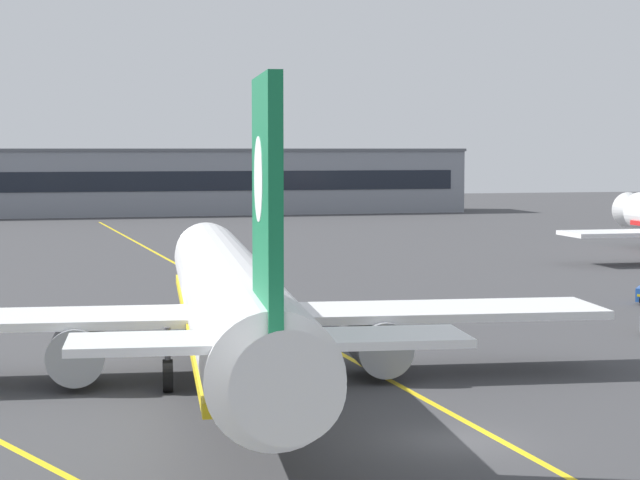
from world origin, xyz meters
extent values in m
plane|color=#3D3D3F|center=(0.00, 0.00, 0.00)|extent=(400.00, 400.00, 0.00)
cube|color=yellow|center=(0.00, 30.00, 0.00)|extent=(8.01, 179.85, 0.01)
cube|color=yellow|center=(-14.00, 2.00, 0.00)|extent=(23.39, 55.48, 0.01)
cylinder|color=white|center=(-5.59, 11.97, 3.50)|extent=(7.65, 36.20, 3.80)
cone|color=white|center=(-3.51, 31.16, 3.50)|extent=(3.87, 2.97, 3.61)
cone|color=white|center=(-7.67, -7.31, 3.90)|extent=(3.13, 3.09, 2.85)
cube|color=gold|center=(-5.59, 11.97, 2.46)|extent=(7.26, 33.33, 0.44)
cube|color=black|center=(-3.72, 29.27, 4.17)|extent=(2.95, 1.40, 0.60)
cube|color=white|center=(-5.52, 12.57, 2.65)|extent=(32.33, 8.21, 0.36)
cylinder|color=gray|center=(-11.79, 12.24, 1.43)|extent=(2.67, 3.83, 2.30)
cylinder|color=black|center=(-11.60, 14.08, 1.43)|extent=(1.96, 0.39, 1.95)
cylinder|color=gray|center=(0.53, 10.91, 1.43)|extent=(2.67, 3.83, 2.30)
cylinder|color=black|center=(0.73, 12.75, 1.43)|extent=(1.96, 0.39, 1.95)
cube|color=#147042|center=(-7.29, -3.73, 8.05)|extent=(0.91, 4.82, 7.20)
cylinder|color=white|center=(-7.25, -3.44, 8.77)|extent=(0.70, 2.43, 2.40)
cube|color=white|center=(-7.35, -4.33, 4.36)|extent=(11.24, 3.97, 0.24)
cylinder|color=#4C4C51|center=(-4.03, 26.39, 1.48)|extent=(0.24, 0.24, 1.60)
cylinder|color=black|center=(-4.03, 26.39, 0.45)|extent=(0.49, 0.94, 0.90)
cylinder|color=#4C4C51|center=(-8.39, 10.27, 1.77)|extent=(0.24, 0.24, 1.60)
cylinder|color=black|center=(-8.39, 10.27, 0.65)|extent=(0.54, 1.34, 1.30)
cylinder|color=#4C4C51|center=(-3.22, 9.71, 1.77)|extent=(0.24, 0.24, 1.60)
cylinder|color=black|center=(-3.22, 9.71, 0.65)|extent=(0.54, 1.34, 1.30)
cone|color=white|center=(45.76, 70.09, 3.45)|extent=(3.61, 2.64, 3.56)
cube|color=gray|center=(-4.44, 135.93, 4.61)|extent=(111.08, 12.00, 9.22)
cube|color=black|center=(-4.44, 129.88, 5.01)|extent=(106.64, 0.12, 2.80)
cube|color=#595C63|center=(-4.44, 135.93, 9.42)|extent=(111.48, 12.40, 0.40)
camera|label=1|loc=(-13.95, -35.56, 9.63)|focal=65.75mm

